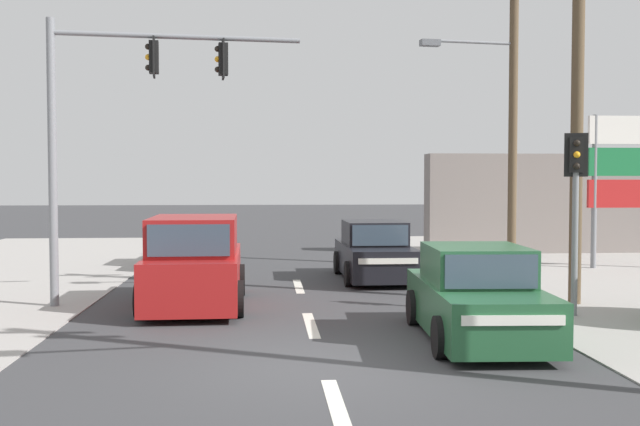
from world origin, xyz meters
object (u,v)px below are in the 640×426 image
at_px(traffic_signal_mast, 116,109).
at_px(sedan_receding_far, 476,297).
at_px(sedan_crossing_left, 374,253).
at_px(sedan_oncoming_near, 189,243).
at_px(pedestal_signal_right_kerb, 576,192).
at_px(suv_kerbside_parked, 195,265).
at_px(utility_pole_background_right, 509,101).
at_px(shopping_plaza_sign, 622,169).
at_px(utility_pole_midground_right, 572,54).

distance_m(traffic_signal_mast, sedan_receding_far, 8.43).
bearing_deg(sedan_crossing_left, sedan_oncoming_near, 144.41).
distance_m(pedestal_signal_right_kerb, suv_kerbside_parked, 7.80).
height_order(utility_pole_background_right, sedan_crossing_left, utility_pole_background_right).
distance_m(shopping_plaza_sign, sedan_crossing_left, 8.31).
height_order(utility_pole_midground_right, sedan_crossing_left, utility_pole_midground_right).
distance_m(traffic_signal_mast, pedestal_signal_right_kerb, 9.48).
relative_size(shopping_plaza_sign, sedan_receding_far, 1.07).
distance_m(utility_pole_midground_right, sedan_receding_far, 6.36).
bearing_deg(pedestal_signal_right_kerb, sedan_crossing_left, 118.22).
relative_size(utility_pole_background_right, shopping_plaza_sign, 2.01).
xyz_separation_m(sedan_oncoming_near, sedan_receding_far, (5.86, -11.38, 0.00)).
distance_m(sedan_oncoming_near, sedan_receding_far, 12.80).
bearing_deg(sedan_crossing_left, utility_pole_midground_right, -50.79).
bearing_deg(sedan_receding_far, traffic_signal_mast, 149.24).
distance_m(shopping_plaza_sign, suv_kerbside_parked, 13.67).
distance_m(traffic_signal_mast, sedan_crossing_left, 7.85).
bearing_deg(shopping_plaza_sign, sedan_receding_far, -126.93).
distance_m(suv_kerbside_parked, sedan_crossing_left, 5.93).
bearing_deg(utility_pole_midground_right, shopping_plaza_sign, 56.02).
bearing_deg(utility_pole_background_right, sedan_oncoming_near, 169.03).
xyz_separation_m(utility_pole_background_right, sedan_oncoming_near, (-9.53, 1.85, -4.28)).
bearing_deg(sedan_receding_far, shopping_plaza_sign, 53.07).
bearing_deg(utility_pole_midground_right, sedan_oncoming_near, 137.38).
bearing_deg(traffic_signal_mast, utility_pole_background_right, 28.53).
relative_size(utility_pole_background_right, sedan_receding_far, 2.15).
height_order(utility_pole_background_right, shopping_plaza_sign, utility_pole_background_right).
distance_m(suv_kerbside_parked, sedan_receding_far, 6.16).
distance_m(utility_pole_midground_right, shopping_plaza_sign, 7.90).
distance_m(utility_pole_midground_right, pedestal_signal_right_kerb, 3.23).
bearing_deg(utility_pole_midground_right, suv_kerbside_parked, 177.45).
xyz_separation_m(utility_pole_midground_right, sedan_oncoming_near, (-8.81, 8.11, -4.59)).
bearing_deg(shopping_plaza_sign, utility_pole_background_right, -179.86).
xyz_separation_m(utility_pole_midground_right, sedan_receding_far, (-2.95, -3.28, -4.59)).
relative_size(shopping_plaza_sign, suv_kerbside_parked, 1.01).
distance_m(sedan_oncoming_near, suv_kerbside_parked, 7.81).
xyz_separation_m(pedestal_signal_right_kerb, sedan_receding_far, (-2.48, -1.89, -1.71)).
relative_size(utility_pole_background_right, pedestal_signal_right_kerb, 2.60).
height_order(traffic_signal_mast, pedestal_signal_right_kerb, traffic_signal_mast).
bearing_deg(utility_pole_background_right, traffic_signal_mast, -151.47).
xyz_separation_m(sedan_receding_far, sedan_crossing_left, (-0.58, 7.61, 0.00)).
relative_size(utility_pole_background_right, sedan_oncoming_near, 2.17).
bearing_deg(sedan_receding_far, pedestal_signal_right_kerb, 37.37).
relative_size(pedestal_signal_right_kerb, shopping_plaza_sign, 0.77).
bearing_deg(utility_pole_midground_right, sedan_crossing_left, 129.21).
height_order(sedan_oncoming_near, suv_kerbside_parked, suv_kerbside_parked).
height_order(suv_kerbside_parked, sedan_receding_far, suv_kerbside_parked).
relative_size(utility_pole_midground_right, pedestal_signal_right_kerb, 2.77).
distance_m(pedestal_signal_right_kerb, sedan_oncoming_near, 12.75).
relative_size(utility_pole_midground_right, utility_pole_background_right, 1.07).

